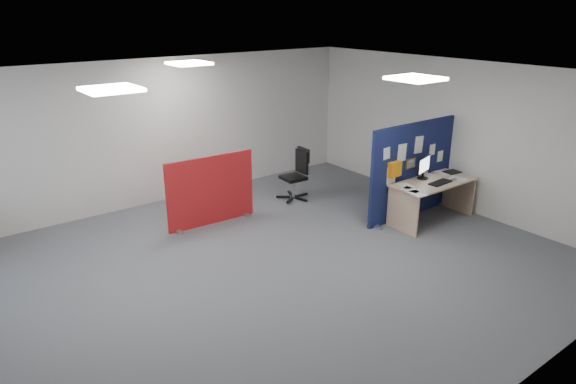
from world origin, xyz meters
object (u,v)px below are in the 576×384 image
red_divider (211,191)px  office_chair (298,171)px  navy_divider (412,170)px  monitor_main (424,167)px  main_desk (431,190)px

red_divider → office_chair: red_divider is taller
navy_divider → monitor_main: navy_divider is taller
monitor_main → red_divider: size_ratio=0.28×
navy_divider → main_desk: navy_divider is taller
navy_divider → main_desk: 0.48m
main_desk → red_divider: (-3.11, 2.19, 0.04)m
navy_divider → red_divider: 3.52m
office_chair → navy_divider: bearing=-58.0°
navy_divider → monitor_main: (0.07, -0.19, 0.10)m
main_desk → office_chair: bearing=116.9°
monitor_main → red_divider: red_divider is taller
red_divider → office_chair: bearing=5.1°
red_divider → office_chair: 1.96m
main_desk → red_divider: red_divider is taller
monitor_main → office_chair: bearing=102.0°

